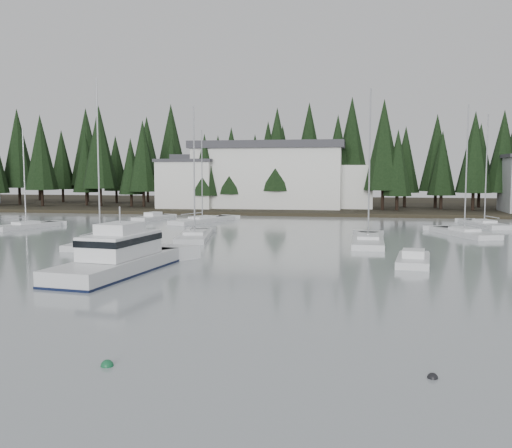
{
  "coord_description": "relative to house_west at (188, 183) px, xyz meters",
  "views": [
    {
      "loc": [
        9.55,
        -11.8,
        6.49
      ],
      "look_at": [
        2.01,
        30.7,
        2.5
      ],
      "focal_mm": 40.0,
      "sensor_mm": 36.0,
      "label": 1
    }
  ],
  "objects": [
    {
      "name": "conifer_treeline",
      "position": [
        18.0,
        7.0,
        -4.65
      ],
      "size": [
        200.0,
        22.0,
        20.0
      ],
      "primitive_type": null,
      "color": "black",
      "rests_on": "ground"
    },
    {
      "name": "sailboat_4",
      "position": [
        38.38,
        -30.27,
        -4.58
      ],
      "size": [
        5.88,
        9.49,
        13.72
      ],
      "rotation": [
        0.0,
        0.0,
        1.95
      ],
      "color": "silver",
      "rests_on": "ground"
    },
    {
      "name": "sailboat_6",
      "position": [
        28.61,
        -38.4,
        -4.58
      ],
      "size": [
        2.91,
        10.93,
        14.4
      ],
      "rotation": [
        0.0,
        0.0,
        1.55
      ],
      "color": "silver",
      "rests_on": "ground"
    },
    {
      "name": "cabin_cruiser_center",
      "position": [
        12.5,
        -56.8,
        -3.92
      ],
      "size": [
        4.95,
        11.8,
        4.92
      ],
      "rotation": [
        0.0,
        0.0,
        1.45
      ],
      "color": "silver",
      "rests_on": "ground"
    },
    {
      "name": "runabout_1",
      "position": [
        31.52,
        -49.88,
        -4.52
      ],
      "size": [
        2.88,
        5.89,
        1.42
      ],
      "rotation": [
        0.0,
        0.0,
        1.45
      ],
      "color": "silver",
      "rests_on": "ground"
    },
    {
      "name": "sailboat_8",
      "position": [
        5.28,
        -44.05,
        -4.57
      ],
      "size": [
        2.78,
        9.3,
        15.04
      ],
      "rotation": [
        0.0,
        0.0,
        1.58
      ],
      "color": "silver",
      "rests_on": "ground"
    },
    {
      "name": "house_west",
      "position": [
        0.0,
        0.0,
        0.0
      ],
      "size": [
        9.54,
        7.42,
        8.75
      ],
      "color": "silver",
      "rests_on": "ground"
    },
    {
      "name": "harbor_inn",
      "position": [
        15.04,
        3.34,
        1.12
      ],
      "size": [
        29.5,
        11.5,
        10.9
      ],
      "color": "silver",
      "rests_on": "ground"
    },
    {
      "name": "sailboat_2",
      "position": [
        42.52,
        -19.69,
        -4.57
      ],
      "size": [
        4.47,
        9.26,
        13.71
      ],
      "rotation": [
        0.0,
        0.0,
        1.8
      ],
      "color": "silver",
      "rests_on": "ground"
    },
    {
      "name": "mooring_buoy_dark",
      "position": [
        29.99,
        -72.69,
        -4.65
      ],
      "size": [
        0.34,
        0.34,
        0.34
      ],
      "primitive_type": "sphere",
      "color": "black",
      "rests_on": "ground"
    },
    {
      "name": "sailboat_0",
      "position": [
        8.01,
        -20.2,
        -4.6
      ],
      "size": [
        6.34,
        10.97,
        12.3
      ],
      "rotation": [
        0.0,
        0.0,
        1.2
      ],
      "color": "silver",
      "rests_on": "ground"
    },
    {
      "name": "runabout_3",
      "position": [
        0.48,
        -17.78,
        -4.52
      ],
      "size": [
        3.89,
        7.31,
        1.42
      ],
      "rotation": [
        0.0,
        0.0,
        1.32
      ],
      "color": "silver",
      "rests_on": "ground"
    },
    {
      "name": "sailboat_9",
      "position": [
        12.13,
        -37.87,
        -4.59
      ],
      "size": [
        4.36,
        10.13,
        13.23
      ],
      "rotation": [
        0.0,
        0.0,
        1.74
      ],
      "color": "silver",
      "rests_on": "ground"
    },
    {
      "name": "sailboat_1",
      "position": [
        -9.89,
        -31.26,
        -4.58
      ],
      "size": [
        4.85,
        8.39,
        11.76
      ],
      "rotation": [
        0.0,
        0.0,
        1.25
      ],
      "color": "silver",
      "rests_on": "ground"
    },
    {
      "name": "mooring_buoy_green",
      "position": [
        19.4,
        -73.43,
        -4.65
      ],
      "size": [
        0.43,
        0.43,
        0.43
      ],
      "primitive_type": "sphere",
      "color": "#145933",
      "rests_on": "ground"
    },
    {
      "name": "far_shore_land",
      "position": [
        18.0,
        18.0,
        -4.65
      ],
      "size": [
        240.0,
        54.0,
        1.0
      ],
      "primitive_type": "cube",
      "color": "black",
      "rests_on": "ground"
    }
  ]
}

